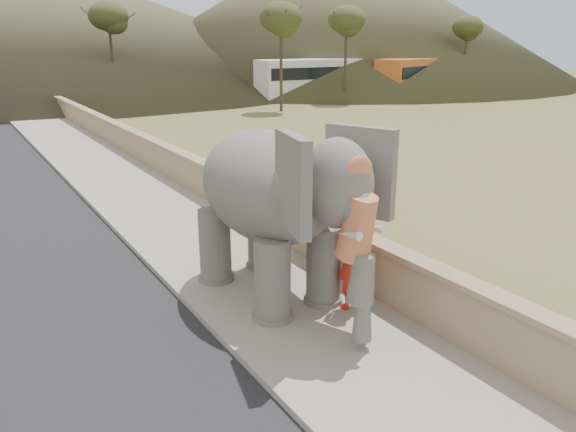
# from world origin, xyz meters

# --- Properties ---
(ground) EXTENTS (160.00, 160.00, 0.00)m
(ground) POSITION_xyz_m (0.00, 0.00, 0.00)
(ground) COLOR olive
(ground) RESTS_ON ground
(walkway) EXTENTS (3.00, 120.00, 0.15)m
(walkway) POSITION_xyz_m (0.00, 10.00, 0.07)
(walkway) COLOR #9E9687
(walkway) RESTS_ON ground
(parapet) EXTENTS (0.30, 120.00, 1.10)m
(parapet) POSITION_xyz_m (1.65, 10.00, 0.55)
(parapet) COLOR tan
(parapet) RESTS_ON ground
(cow) EXTENTS (1.41, 1.41, 1.16)m
(cow) POSITION_xyz_m (7.17, 10.47, 0.58)
(cow) COLOR brown
(cow) RESTS_ON ground
(distant_car) EXTENTS (4.53, 2.76, 1.44)m
(distant_car) POSITION_xyz_m (18.39, 35.46, 0.72)
(distant_car) COLOR #B3B4BA
(distant_car) RESTS_ON ground
(bus_white) EXTENTS (11.05, 2.73, 3.10)m
(bus_white) POSITION_xyz_m (21.88, 33.65, 1.55)
(bus_white) COLOR white
(bus_white) RESTS_ON ground
(bus_orange) EXTENTS (11.27, 5.24, 3.10)m
(bus_orange) POSITION_xyz_m (30.73, 31.14, 1.55)
(bus_orange) COLOR #D06424
(bus_orange) RESTS_ON ground
(hill_right) EXTENTS (56.00, 56.00, 16.00)m
(hill_right) POSITION_xyz_m (36.00, 52.00, 8.00)
(hill_right) COLOR brown
(hill_right) RESTS_ON ground
(hill_far) EXTENTS (80.00, 80.00, 14.00)m
(hill_far) POSITION_xyz_m (5.00, 70.00, 7.00)
(hill_far) COLOR brown
(hill_far) RESTS_ON ground
(elephant_and_man) EXTENTS (2.56, 4.56, 3.20)m
(elephant_and_man) POSITION_xyz_m (0.02, 3.75, 1.74)
(elephant_and_man) COLOR slate
(elephant_and_man) RESTS_ON ground
(trees) EXTENTS (47.47, 35.71, 8.26)m
(trees) POSITION_xyz_m (3.68, 25.57, 3.74)
(trees) COLOR #473828
(trees) RESTS_ON ground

